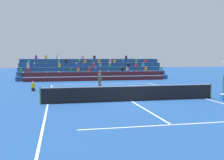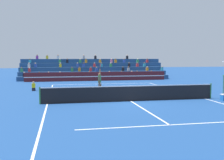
# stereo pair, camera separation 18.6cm
# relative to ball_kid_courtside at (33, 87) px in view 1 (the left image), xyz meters

# --- Properties ---
(ground_plane) EXTENTS (120.00, 120.00, 0.00)m
(ground_plane) POSITION_rel_ball_kid_courtside_xyz_m (7.00, -7.04, -0.33)
(ground_plane) COLOR navy
(court_lines) EXTENTS (11.10, 23.90, 0.01)m
(court_lines) POSITION_rel_ball_kid_courtside_xyz_m (7.00, -7.04, -0.33)
(court_lines) COLOR white
(court_lines) RESTS_ON ground
(tennis_net) EXTENTS (12.00, 0.10, 1.10)m
(tennis_net) POSITION_rel_ball_kid_courtside_xyz_m (7.00, -7.04, 0.21)
(tennis_net) COLOR #2D6B38
(tennis_net) RESTS_ON ground
(sponsor_banner_wall) EXTENTS (18.00, 0.26, 1.10)m
(sponsor_banner_wall) POSITION_rel_ball_kid_courtside_xyz_m (7.00, 9.06, 0.22)
(sponsor_banner_wall) COLOR #51191E
(sponsor_banner_wall) RESTS_ON ground
(bleacher_stand) EXTENTS (20.02, 4.75, 3.38)m
(bleacher_stand) POSITION_rel_ball_kid_courtside_xyz_m (7.00, 12.86, 0.69)
(bleacher_stand) COLOR navy
(bleacher_stand) RESTS_ON ground
(ball_kid_courtside) EXTENTS (0.30, 0.36, 0.84)m
(ball_kid_courtside) POSITION_rel_ball_kid_courtside_xyz_m (0.00, 0.00, 0.00)
(ball_kid_courtside) COLOR black
(ball_kid_courtside) RESTS_ON ground
(tennis_player) EXTENTS (0.42, 0.94, 2.49)m
(tennis_player) POSITION_rel_ball_kid_courtside_xyz_m (5.41, -3.48, 0.66)
(tennis_player) COLOR brown
(tennis_player) RESTS_ON ground
(tennis_ball) EXTENTS (0.07, 0.07, 0.07)m
(tennis_ball) POSITION_rel_ball_kid_courtside_xyz_m (11.07, -0.45, -0.30)
(tennis_ball) COLOR #C6DB33
(tennis_ball) RESTS_ON ground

